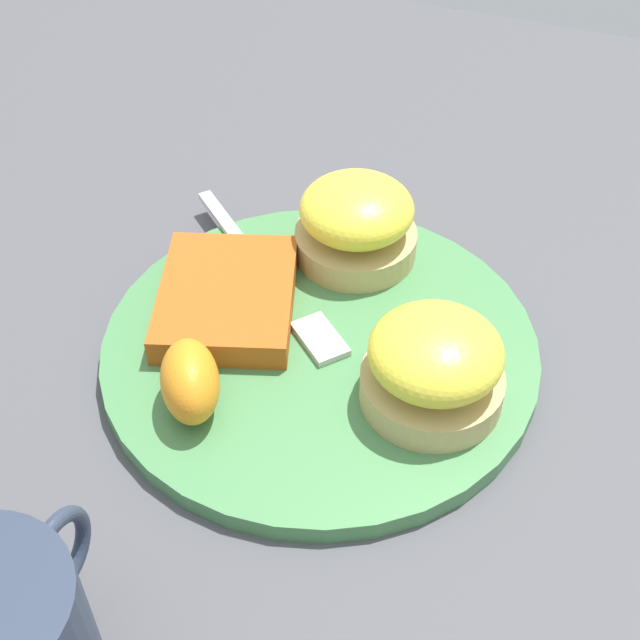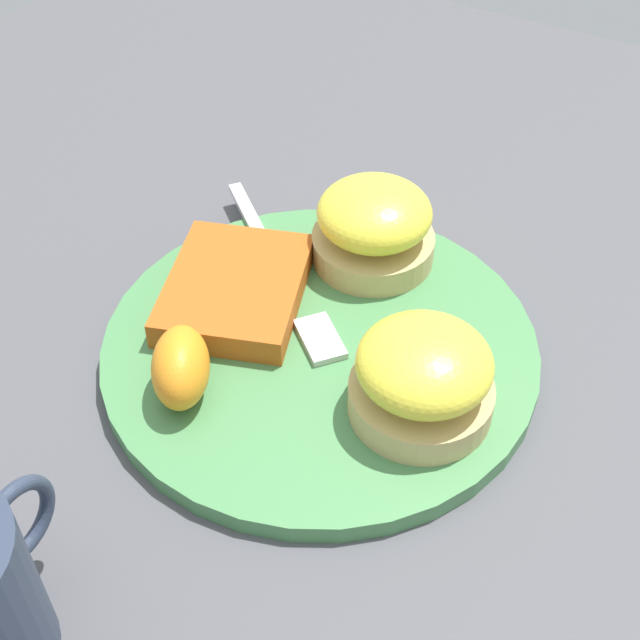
% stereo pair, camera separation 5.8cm
% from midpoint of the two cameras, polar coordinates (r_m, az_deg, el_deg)
% --- Properties ---
extents(ground_plane, '(1.10, 1.10, 0.00)m').
position_cam_midpoint_polar(ground_plane, '(0.61, -2.75, -2.45)').
color(ground_plane, '#4C4C51').
extents(plate, '(0.29, 0.29, 0.01)m').
position_cam_midpoint_polar(plate, '(0.60, -2.77, -1.99)').
color(plate, '#47844C').
rests_on(plate, ground_plane).
extents(sandwich_benedict_left, '(0.09, 0.09, 0.06)m').
position_cam_midpoint_polar(sandwich_benedict_left, '(0.54, 4.28, -3.07)').
color(sandwich_benedict_left, tan).
rests_on(sandwich_benedict_left, plate).
extents(sandwich_benedict_right, '(0.09, 0.09, 0.06)m').
position_cam_midpoint_polar(sandwich_benedict_right, '(0.64, -0.25, 6.18)').
color(sandwich_benedict_right, tan).
rests_on(sandwich_benedict_right, plate).
extents(hashbrown_patty, '(0.14, 0.12, 0.02)m').
position_cam_midpoint_polar(hashbrown_patty, '(0.62, -8.67, 1.32)').
color(hashbrown_patty, '#B6551A').
rests_on(hashbrown_patty, plate).
extents(orange_wedge, '(0.07, 0.06, 0.04)m').
position_cam_midpoint_polar(orange_wedge, '(0.55, -11.33, -4.01)').
color(orange_wedge, orange).
rests_on(orange_wedge, plate).
extents(fork, '(0.15, 0.17, 0.00)m').
position_cam_midpoint_polar(fork, '(0.64, -5.91, 2.39)').
color(fork, silver).
rests_on(fork, plate).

